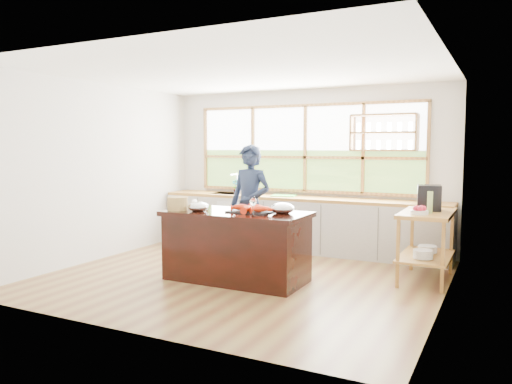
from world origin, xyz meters
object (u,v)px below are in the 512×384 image
Objects in this scene: island at (236,246)px; wicker_basket at (178,204)px; cook at (250,206)px; espresso_machine at (429,198)px.

wicker_basket is (-0.76, -0.21, 0.53)m from island.
wicker_basket is at bearing -164.54° from island.
cook is at bearing 59.12° from wicker_basket.
wicker_basket is (-2.95, -1.45, -0.08)m from espresso_machine.
espresso_machine reaches higher than wicker_basket.
espresso_machine is (2.19, 1.24, 0.61)m from island.
island is 0.88m from cook.
cook is at bearing 104.25° from island.
island is 5.54× the size of espresso_machine.
island is at bearing -70.25° from cook.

